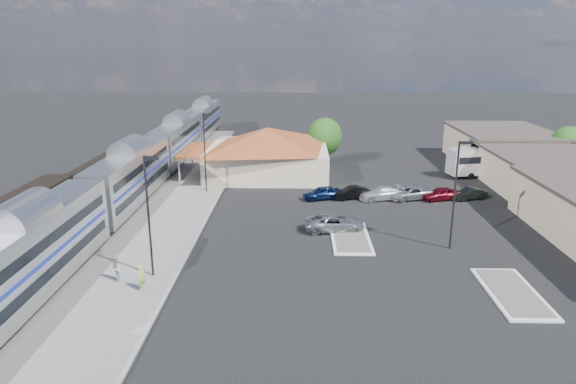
{
  "coord_description": "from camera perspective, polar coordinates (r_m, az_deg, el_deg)",
  "views": [
    {
      "loc": [
        -0.47,
        -39.71,
        16.28
      ],
      "look_at": [
        -1.53,
        6.8,
        2.8
      ],
      "focal_mm": 32.0,
      "sensor_mm": 36.0,
      "label": 1
    }
  ],
  "objects": [
    {
      "name": "parked_car_b",
      "position": [
        56.21,
        7.03,
        -0.08
      ],
      "size": [
        4.38,
        2.69,
        1.36
      ],
      "primitive_type": "imported",
      "rotation": [
        0.0,
        0.0,
        -1.24
      ],
      "color": "black",
      "rests_on": "ground"
    },
    {
      "name": "platform",
      "position": [
        49.84,
        -12.17,
        -3.17
      ],
      "size": [
        5.5,
        92.0,
        0.18
      ],
      "primitive_type": "cube",
      "color": "gray",
      "rests_on": "ground"
    },
    {
      "name": "lamp_plat_n",
      "position": [
        57.72,
        -9.17,
        5.03
      ],
      "size": [
        1.08,
        0.25,
        9.0
      ],
      "color": "black",
      "rests_on": "ground"
    },
    {
      "name": "ground",
      "position": [
        42.92,
        1.84,
        -6.14
      ],
      "size": [
        280.0,
        280.0,
        0.0
      ],
      "primitive_type": "plane",
      "color": "black",
      "rests_on": "ground"
    },
    {
      "name": "parked_car_e",
      "position": [
        57.68,
        16.59,
        -0.19
      ],
      "size": [
        4.47,
        2.77,
        1.42
      ],
      "primitive_type": "imported",
      "rotation": [
        0.0,
        0.0,
        -1.29
      ],
      "color": "maroon",
      "rests_on": "ground"
    },
    {
      "name": "tree_depot",
      "position": [
        70.86,
        4.11,
        6.16
      ],
      "size": [
        4.71,
        4.71,
        6.63
      ],
      "color": "#382314",
      "rests_on": "ground"
    },
    {
      "name": "buildings_east",
      "position": [
        62.62,
        28.31,
        1.27
      ],
      "size": [
        14.4,
        51.4,
        4.8
      ],
      "color": "#C6B28C",
      "rests_on": "ground"
    },
    {
      "name": "passenger_train",
      "position": [
        55.88,
        -17.03,
        1.56
      ],
      "size": [
        3.0,
        104.0,
        5.55
      ],
      "color": "silver",
      "rests_on": "ground"
    },
    {
      "name": "lamp_plat_s",
      "position": [
        36.94,
        -15.17,
        -1.65
      ],
      "size": [
        1.08,
        0.25,
        9.0
      ],
      "color": "black",
      "rests_on": "ground"
    },
    {
      "name": "tree_east_c",
      "position": [
        75.25,
        28.64,
        4.61
      ],
      "size": [
        4.41,
        4.41,
        6.21
      ],
      "color": "#382314",
      "rests_on": "ground"
    },
    {
      "name": "traffic_island_south",
      "position": [
        44.96,
        6.95,
        -5.05
      ],
      "size": [
        3.3,
        7.5,
        0.21
      ],
      "color": "silver",
      "rests_on": "ground"
    },
    {
      "name": "traffic_island_north",
      "position": [
        38.42,
        23.68,
        -10.2
      ],
      "size": [
        3.3,
        7.5,
        0.21
      ],
      "color": "silver",
      "rests_on": "ground"
    },
    {
      "name": "suv",
      "position": [
        46.46,
        5.18,
        -3.45
      ],
      "size": [
        5.54,
        2.96,
        1.48
      ],
      "primitive_type": "imported",
      "rotation": [
        0.0,
        0.0,
        1.67
      ],
      "color": "#A3A6AB",
      "rests_on": "ground"
    },
    {
      "name": "coach_bus",
      "position": [
        70.15,
        21.73,
        3.35
      ],
      "size": [
        11.65,
        4.82,
        3.65
      ],
      "rotation": [
        0.0,
        0.0,
        1.78
      ],
      "color": "silver",
      "rests_on": "ground"
    },
    {
      "name": "parked_car_f",
      "position": [
        58.9,
        19.51,
        -0.19
      ],
      "size": [
        4.13,
        2.54,
        1.29
      ],
      "primitive_type": "imported",
      "rotation": [
        0.0,
        0.0,
        -1.24
      ],
      "color": "black",
      "rests_on": "ground"
    },
    {
      "name": "person_a",
      "position": [
        36.51,
        -15.95,
        -9.13
      ],
      "size": [
        0.62,
        0.76,
        1.78
      ],
      "primitive_type": "imported",
      "rotation": [
        0.0,
        0.0,
        1.22
      ],
      "color": "#A7CA3F",
      "rests_on": "platform"
    },
    {
      "name": "railbed",
      "position": [
        54.41,
        -20.95,
        -2.29
      ],
      "size": [
        16.0,
        100.0,
        0.12
      ],
      "primitive_type": "cube",
      "color": "#4C4944",
      "rests_on": "ground"
    },
    {
      "name": "freight_cars",
      "position": [
        49.57,
        -27.13,
        -2.51
      ],
      "size": [
        2.8,
        46.0,
        4.0
      ],
      "color": "black",
      "rests_on": "ground"
    },
    {
      "name": "parked_car_c",
      "position": [
        56.33,
        10.3,
        -0.16
      ],
      "size": [
        5.21,
        3.25,
        1.41
      ],
      "primitive_type": "imported",
      "rotation": [
        0.0,
        0.0,
        -1.29
      ],
      "color": "silver",
      "rests_on": "ground"
    },
    {
      "name": "person_b",
      "position": [
        38.25,
        -18.66,
        -8.08
      ],
      "size": [
        0.99,
        1.11,
        1.9
      ],
      "primitive_type": "imported",
      "rotation": [
        0.0,
        0.0,
        -1.23
      ],
      "color": "silver",
      "rests_on": "platform"
    },
    {
      "name": "parked_car_a",
      "position": [
        55.68,
        3.78,
        -0.1
      ],
      "size": [
        4.54,
        2.94,
        1.44
      ],
      "primitive_type": "imported",
      "rotation": [
        0.0,
        0.0,
        -1.25
      ],
      "color": "#0D1E45",
      "rests_on": "ground"
    },
    {
      "name": "parked_car_d",
      "position": [
        57.2,
        13.42,
        -0.1
      ],
      "size": [
        5.49,
        3.76,
        1.4
      ],
      "primitive_type": "imported",
      "rotation": [
        0.0,
        0.0,
        -1.25
      ],
      "color": "#989AA1",
      "rests_on": "ground"
    },
    {
      "name": "station_depot",
      "position": [
        65.18,
        -2.33,
        4.51
      ],
      "size": [
        18.35,
        12.24,
        6.2
      ],
      "color": "beige",
      "rests_on": "ground"
    },
    {
      "name": "lamp_lot",
      "position": [
        43.06,
        18.23,
        0.61
      ],
      "size": [
        1.08,
        0.25,
        9.0
      ],
      "color": "black",
      "rests_on": "ground"
    }
  ]
}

